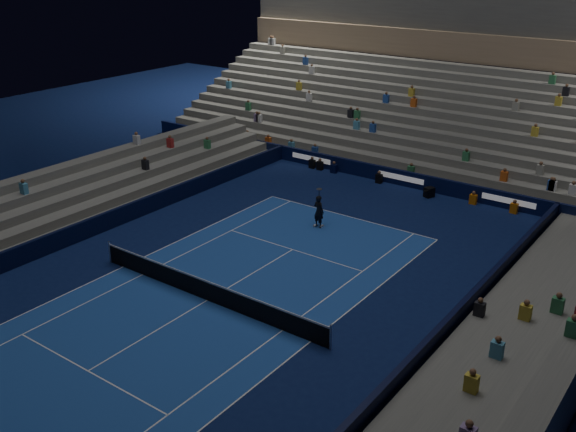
# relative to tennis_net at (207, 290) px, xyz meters

# --- Properties ---
(ground) EXTENTS (90.00, 90.00, 0.00)m
(ground) POSITION_rel_tennis_net_xyz_m (0.00, 0.00, -0.50)
(ground) COLOR #0B1744
(ground) RESTS_ON ground
(court_surface) EXTENTS (10.97, 23.77, 0.01)m
(court_surface) POSITION_rel_tennis_net_xyz_m (0.00, 0.00, -0.50)
(court_surface) COLOR #1C459C
(court_surface) RESTS_ON ground
(sponsor_barrier_far) EXTENTS (44.00, 0.25, 1.00)m
(sponsor_barrier_far) POSITION_rel_tennis_net_xyz_m (0.00, 18.50, -0.00)
(sponsor_barrier_far) COLOR black
(sponsor_barrier_far) RESTS_ON ground
(sponsor_barrier_east) EXTENTS (0.25, 37.00, 1.00)m
(sponsor_barrier_east) POSITION_rel_tennis_net_xyz_m (9.70, 0.00, -0.00)
(sponsor_barrier_east) COLOR black
(sponsor_barrier_east) RESTS_ON ground
(sponsor_barrier_west) EXTENTS (0.25, 37.00, 1.00)m
(sponsor_barrier_west) POSITION_rel_tennis_net_xyz_m (-9.70, 0.00, -0.00)
(sponsor_barrier_west) COLOR black
(sponsor_barrier_west) RESTS_ON ground
(grandstand_main) EXTENTS (44.00, 15.20, 11.20)m
(grandstand_main) POSITION_rel_tennis_net_xyz_m (0.00, 27.90, 2.87)
(grandstand_main) COLOR slate
(grandstand_main) RESTS_ON ground
(grandstand_east) EXTENTS (5.00, 37.00, 2.50)m
(grandstand_east) POSITION_rel_tennis_net_xyz_m (13.17, 0.00, 0.41)
(grandstand_east) COLOR #5F605B
(grandstand_east) RESTS_ON ground
(grandstand_west) EXTENTS (5.00, 37.00, 2.50)m
(grandstand_west) POSITION_rel_tennis_net_xyz_m (-13.17, 0.00, 0.41)
(grandstand_west) COLOR slate
(grandstand_west) RESTS_ON ground
(tennis_net) EXTENTS (12.90, 0.10, 1.10)m
(tennis_net) POSITION_rel_tennis_net_xyz_m (0.00, 0.00, 0.00)
(tennis_net) COLOR #B2B2B7
(tennis_net) RESTS_ON ground
(tennis_player) EXTENTS (0.73, 0.54, 1.84)m
(tennis_player) POSITION_rel_tennis_net_xyz_m (-0.57, 9.64, 0.42)
(tennis_player) COLOR black
(tennis_player) RESTS_ON ground
(broadcast_camera) EXTENTS (0.65, 1.00, 0.62)m
(broadcast_camera) POSITION_rel_tennis_net_xyz_m (2.36, 17.53, -0.19)
(broadcast_camera) COLOR black
(broadcast_camera) RESTS_ON ground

